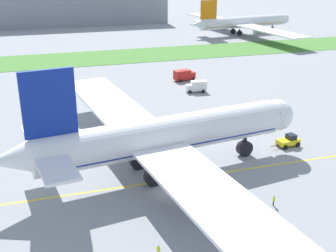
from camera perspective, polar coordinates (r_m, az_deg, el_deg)
name	(u,v)px	position (r m, az deg, el deg)	size (l,w,h in m)	color
ground_plane	(168,191)	(66.68, 0.01, -8.50)	(600.00, 600.00, 0.00)	gray
apron_taxi_line	(162,181)	(69.33, -0.76, -7.26)	(280.00, 0.36, 0.01)	yellow
grass_median_strip	(88,58)	(155.90, -10.47, 8.70)	(320.00, 24.00, 0.10)	#4C8438
airliner_foreground	(160,137)	(69.00, -1.02, -1.42)	(51.54, 80.72, 19.15)	white
pushback_tug	(289,141)	(84.42, 15.51, -1.88)	(6.06, 3.06, 2.25)	yellow
ground_crew_wingwalker_port	(158,250)	(53.22, -1.27, -15.87)	(0.37, 0.54, 1.63)	black
ground_crew_marshaller_front	(274,200)	(64.37, 13.68, -9.34)	(0.35, 0.55, 1.62)	black
service_truck_baggage_loader	(184,75)	(125.12, 2.11, 6.70)	(6.46, 3.57, 3.03)	#B21E19
service_truck_fuel_bowser	(197,86)	(114.25, 3.78, 5.22)	(5.50, 2.85, 2.97)	white
parked_airliner_far_right	(242,22)	(204.83, 9.62, 13.23)	(52.09, 84.13, 15.85)	white
terminal_building	(77,7)	(237.49, -11.82, 15.04)	(91.90, 20.00, 18.00)	gray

